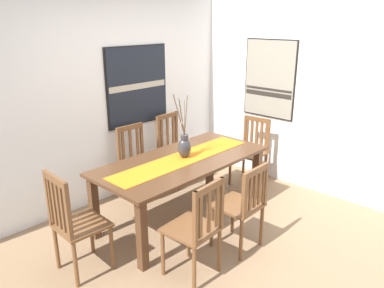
% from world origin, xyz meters
% --- Properties ---
extents(ground_plane, '(6.40, 6.40, 0.03)m').
position_xyz_m(ground_plane, '(0.00, 0.00, -0.01)').
color(ground_plane, '#8E7051').
extents(wall_back, '(6.40, 0.12, 2.70)m').
position_xyz_m(wall_back, '(0.00, 1.86, 1.35)').
color(wall_back, white).
rests_on(wall_back, ground_plane).
extents(wall_side, '(0.12, 6.40, 2.70)m').
position_xyz_m(wall_side, '(1.86, 0.00, 1.35)').
color(wall_side, white).
rests_on(wall_side, ground_plane).
extents(dining_table, '(2.01, 0.93, 0.74)m').
position_xyz_m(dining_table, '(0.06, 0.70, 0.64)').
color(dining_table, '#51331E').
rests_on(dining_table, ground_plane).
extents(table_runner, '(1.85, 0.36, 0.01)m').
position_xyz_m(table_runner, '(0.06, 0.70, 0.74)').
color(table_runner, orange).
rests_on(table_runner, dining_table).
extents(centerpiece_vase, '(0.25, 0.21, 0.73)m').
position_xyz_m(centerpiece_vase, '(0.10, 0.71, 0.88)').
color(centerpiece_vase, '#333338').
rests_on(centerpiece_vase, dining_table).
extents(chair_0, '(0.44, 0.44, 0.97)m').
position_xyz_m(chair_0, '(0.73, 1.52, 0.50)').
color(chair_0, brown).
rests_on(chair_0, ground_plane).
extents(chair_1, '(0.45, 0.45, 0.93)m').
position_xyz_m(chair_1, '(1.43, 0.72, 0.49)').
color(chair_1, brown).
rests_on(chair_1, ground_plane).
extents(chair_2, '(0.45, 0.45, 0.94)m').
position_xyz_m(chair_2, '(-0.60, -0.10, 0.49)').
color(chair_2, brown).
rests_on(chair_2, ground_plane).
extents(chair_3, '(0.43, 0.43, 0.94)m').
position_xyz_m(chair_3, '(0.08, 1.53, 0.49)').
color(chair_3, brown).
rests_on(chair_3, ground_plane).
extents(chair_4, '(0.43, 0.43, 0.91)m').
position_xyz_m(chair_4, '(0.03, -0.14, 0.49)').
color(chair_4, brown).
rests_on(chair_4, ground_plane).
extents(chair_5, '(0.44, 0.44, 0.99)m').
position_xyz_m(chair_5, '(-1.29, 0.72, 0.52)').
color(chair_5, brown).
rests_on(chair_5, ground_plane).
extents(painting_on_back_wall, '(0.97, 0.05, 1.02)m').
position_xyz_m(painting_on_back_wall, '(0.34, 1.79, 1.39)').
color(painting_on_back_wall, black).
extents(painting_on_side_wall, '(0.05, 0.78, 1.06)m').
position_xyz_m(painting_on_side_wall, '(1.79, 0.72, 1.42)').
color(painting_on_side_wall, black).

